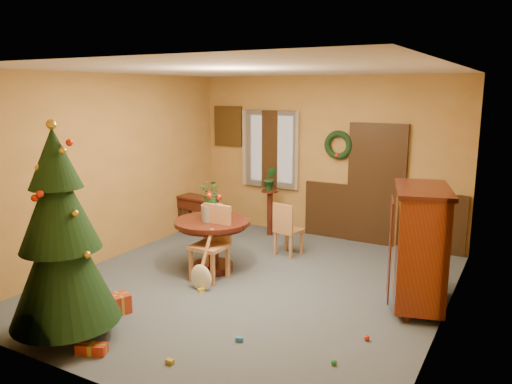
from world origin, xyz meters
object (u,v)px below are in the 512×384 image
Objects in this scene: christmas_tree at (61,239)px; writing_desk at (198,206)px; dining_table at (212,235)px; sideboard at (420,244)px; chair_near at (213,240)px.

christmas_tree reaches higher than writing_desk.
christmas_tree is at bearing -94.62° from dining_table.
sideboard is at bearing 3.55° from dining_table.
writing_desk is (-1.15, 4.00, -0.59)m from christmas_tree.
writing_desk is at bearing 131.93° from dining_table.
writing_desk is at bearing 105.99° from christmas_tree.
dining_table is 1.35× the size of writing_desk.
dining_table is at bearing -48.07° from writing_desk.
sideboard reaches higher than dining_table.
dining_table is 0.48× the size of christmas_tree.
chair_near reaches higher than writing_desk.
writing_desk is at bearing 162.82° from sideboard.
christmas_tree is (-0.38, -2.25, 0.56)m from chair_near.
christmas_tree is (-0.20, -2.50, 0.58)m from dining_table.
chair_near is 2.35m from christmas_tree.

